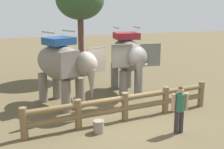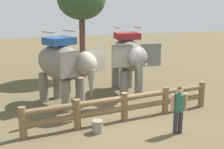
% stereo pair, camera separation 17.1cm
% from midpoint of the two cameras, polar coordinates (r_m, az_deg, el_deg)
% --- Properties ---
extents(ground_plane, '(60.00, 60.00, 0.00)m').
position_cam_midpoint_polar(ground_plane, '(10.99, 2.54, -8.58)').
color(ground_plane, brown).
extents(log_fence, '(7.36, 1.05, 1.05)m').
position_cam_midpoint_polar(log_fence, '(10.62, 2.92, -5.89)').
color(log_fence, brown).
rests_on(log_fence, ground).
extents(elephant_near_left, '(2.79, 3.69, 3.12)m').
position_cam_midpoint_polar(elephant_near_left, '(12.00, -9.07, 1.91)').
color(elephant_near_left, gray).
rests_on(elephant_near_left, ground).
extents(elephant_center, '(2.09, 3.72, 3.15)m').
position_cam_midpoint_polar(elephant_center, '(13.51, 3.54, 3.42)').
color(elephant_center, slate).
rests_on(elephant_center, ground).
extents(tourist_woman_in_black, '(0.56, 0.35, 1.60)m').
position_cam_midpoint_polar(tourist_woman_in_black, '(9.73, 13.43, -6.11)').
color(tourist_woman_in_black, '#332E35').
rests_on(tourist_woman_in_black, ground).
extents(tree_far_left, '(2.68, 2.68, 5.58)m').
position_cam_midpoint_polar(tree_far_left, '(16.61, -5.69, 14.28)').
color(tree_far_left, brown).
rests_on(tree_far_left, ground).
extents(feed_bucket, '(0.37, 0.37, 0.42)m').
position_cam_midpoint_polar(feed_bucket, '(9.79, -2.35, -10.12)').
color(feed_bucket, gray).
rests_on(feed_bucket, ground).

